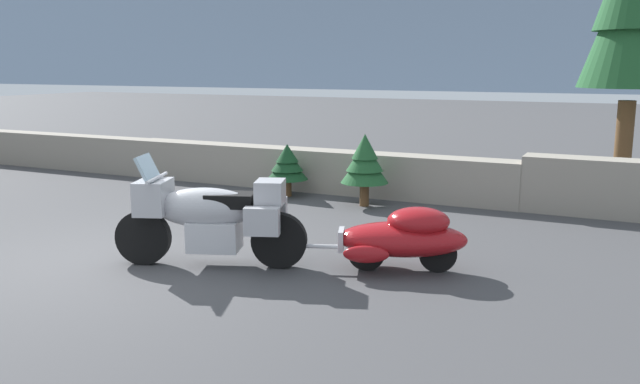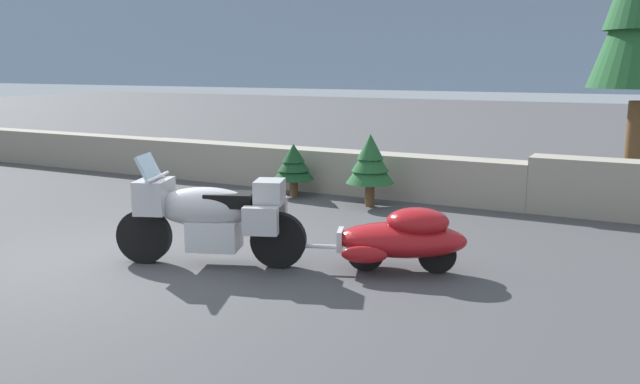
{
  "view_description": "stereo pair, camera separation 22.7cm",
  "coord_description": "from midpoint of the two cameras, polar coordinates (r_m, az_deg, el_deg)",
  "views": [
    {
      "loc": [
        5.67,
        -6.02,
        2.36
      ],
      "look_at": [
        2.23,
        1.08,
        0.85
      ],
      "focal_mm": 37.1,
      "sensor_mm": 36.0,
      "label": 1
    },
    {
      "loc": [
        5.87,
        -5.92,
        2.36
      ],
      "look_at": [
        2.23,
        1.08,
        0.85
      ],
      "focal_mm": 37.1,
      "sensor_mm": 36.0,
      "label": 2
    }
  ],
  "objects": [
    {
      "name": "touring_motorcycle",
      "position": [
        7.95,
        -10.33,
        -1.97
      ],
      "size": [
        2.21,
        1.22,
        1.33
      ],
      "color": "black",
      "rests_on": "ground"
    },
    {
      "name": "pine_sapling_farther",
      "position": [
        11.19,
        3.3,
        2.67
      ],
      "size": [
        0.82,
        0.82,
        1.24
      ],
      "color": "brown",
      "rests_on": "ground"
    },
    {
      "name": "pine_sapling_near",
      "position": [
        12.06,
        -3.38,
        2.45
      ],
      "size": [
        0.76,
        0.76,
        0.97
      ],
      "color": "brown",
      "rests_on": "ground"
    },
    {
      "name": "ground_plane",
      "position": [
        8.63,
        -17.58,
        -5.55
      ],
      "size": [
        80.0,
        80.0,
        0.0
      ],
      "primitive_type": "plane",
      "color": "#424244"
    },
    {
      "name": "car_shaped_trailer",
      "position": [
        7.72,
        6.36,
        -3.85
      ],
      "size": [
        2.19,
        1.19,
        0.76
      ],
      "color": "black",
      "rests_on": "ground"
    },
    {
      "name": "stone_guard_wall",
      "position": [
        12.38,
        1.62,
        1.82
      ],
      "size": [
        24.0,
        0.6,
        0.92
      ],
      "color": "gray",
      "rests_on": "ground"
    },
    {
      "name": "distant_ridgeline",
      "position": [
        101.49,
        23.16,
        13.18
      ],
      "size": [
        240.0,
        80.0,
        16.0
      ],
      "primitive_type": "cube",
      "color": "#7F93AD",
      "rests_on": "ground"
    }
  ]
}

